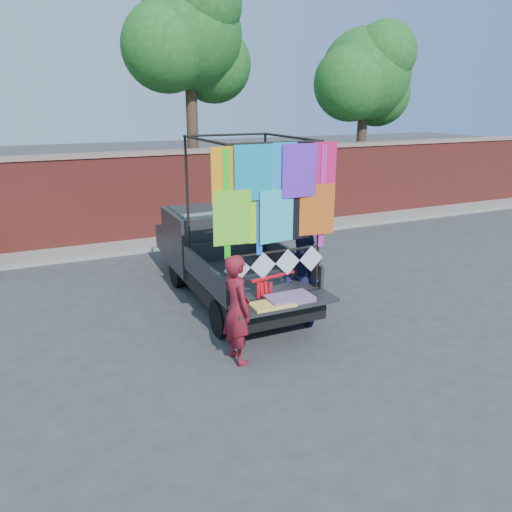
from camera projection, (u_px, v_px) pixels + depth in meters
name	position (u px, v px, depth m)	size (l,w,h in m)	color
ground	(283.00, 327.00, 9.13)	(90.00, 90.00, 0.00)	#38383A
brick_wall	(175.00, 194.00, 14.81)	(30.00, 0.45, 2.61)	maroon
curb	(183.00, 241.00, 14.58)	(30.00, 1.20, 0.12)	gray
tree_mid	(191.00, 40.00, 14.88)	(4.20, 3.30, 7.73)	#38281C
tree_right	(367.00, 78.00, 17.75)	(4.20, 3.30, 6.62)	#38281C
pickup_truck	(220.00, 253.00, 10.70)	(2.13, 5.35, 3.37)	black
woman	(237.00, 309.00, 7.73)	(0.64, 0.42, 1.76)	maroon
man	(303.00, 279.00, 9.04)	(0.86, 0.67, 1.77)	#161637
streamer_bundle	(268.00, 288.00, 8.30)	(0.88, 0.21, 0.61)	red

